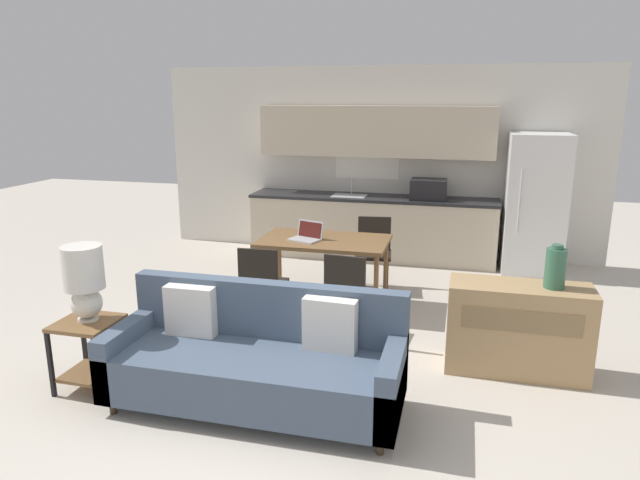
% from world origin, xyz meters
% --- Properties ---
extents(ground_plane, '(20.00, 20.00, 0.00)m').
position_xyz_m(ground_plane, '(0.00, 0.00, 0.00)').
color(ground_plane, beige).
extents(wall_back, '(6.40, 0.07, 2.70)m').
position_xyz_m(wall_back, '(-0.00, 4.63, 1.35)').
color(wall_back, silver).
rests_on(wall_back, ground_plane).
extents(kitchen_counter, '(3.49, 0.65, 2.15)m').
position_xyz_m(kitchen_counter, '(0.01, 4.33, 0.84)').
color(kitchen_counter, beige).
rests_on(kitchen_counter, ground_plane).
extents(refrigerator, '(0.75, 0.78, 1.82)m').
position_xyz_m(refrigerator, '(2.16, 4.21, 0.91)').
color(refrigerator, white).
rests_on(refrigerator, ground_plane).
extents(dining_table, '(1.40, 0.84, 0.76)m').
position_xyz_m(dining_table, '(-0.20, 2.25, 0.69)').
color(dining_table, brown).
rests_on(dining_table, ground_plane).
extents(couch, '(2.19, 0.80, 0.90)m').
position_xyz_m(couch, '(-0.18, 0.08, 0.35)').
color(couch, '#3D2D1E').
rests_on(couch, ground_plane).
extents(side_table, '(0.45, 0.45, 0.57)m').
position_xyz_m(side_table, '(-1.56, -0.02, 0.38)').
color(side_table, brown).
rests_on(side_table, ground_plane).
extents(table_lamp, '(0.31, 0.31, 0.60)m').
position_xyz_m(table_lamp, '(-1.57, 0.01, 0.91)').
color(table_lamp, silver).
rests_on(table_lamp, side_table).
extents(credenza, '(1.16, 0.45, 0.77)m').
position_xyz_m(credenza, '(1.76, 1.12, 0.39)').
color(credenza, tan).
rests_on(credenza, ground_plane).
extents(vase, '(0.16, 0.16, 0.36)m').
position_xyz_m(vase, '(2.01, 1.12, 0.94)').
color(vase, '#336047').
rests_on(vase, credenza).
extents(dining_chair_near_right, '(0.46, 0.46, 0.86)m').
position_xyz_m(dining_chair_near_right, '(0.24, 1.45, 0.49)').
color(dining_chair_near_right, black).
rests_on(dining_chair_near_right, ground_plane).
extents(dining_chair_near_left, '(0.44, 0.44, 0.86)m').
position_xyz_m(dining_chair_near_left, '(-0.64, 1.48, 0.49)').
color(dining_chair_near_left, black).
rests_on(dining_chair_near_left, ground_plane).
extents(dining_chair_far_right, '(0.47, 0.47, 0.86)m').
position_xyz_m(dining_chair_far_right, '(0.24, 2.99, 0.49)').
color(dining_chair_far_right, black).
rests_on(dining_chair_far_right, ground_plane).
extents(laptop, '(0.39, 0.35, 0.20)m').
position_xyz_m(laptop, '(-0.38, 2.19, 0.81)').
color(laptop, '#B7BABC').
rests_on(laptop, dining_table).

